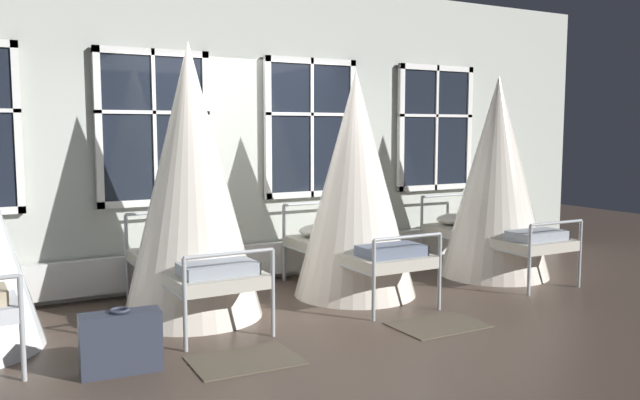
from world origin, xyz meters
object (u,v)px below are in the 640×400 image
cot_fourth (496,180)px  cot_second (191,185)px  suitcase_dark (121,342)px  cot_third (355,187)px

cot_fourth → cot_second: bearing=89.7°
cot_second → suitcase_dark: size_ratio=4.39×
suitcase_dark → cot_second: bearing=55.8°
cot_fourth → suitcase_dark: cot_fourth is taller
cot_second → cot_fourth: bearing=-91.5°
cot_fourth → suitcase_dark: 4.80m
cot_third → cot_fourth: bearing=-90.9°
cot_third → suitcase_dark: 3.02m
cot_second → cot_fourth: cot_second is taller
cot_second → cot_fourth: (3.68, -0.06, -0.08)m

